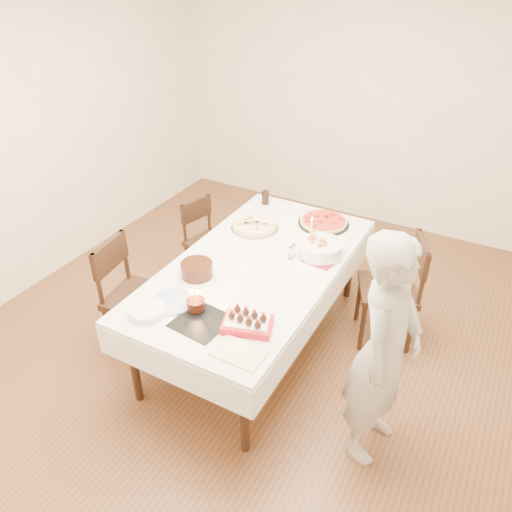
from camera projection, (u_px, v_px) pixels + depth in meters
The scene contains 22 objects.
floor at pixel (258, 340), 4.11m from camera, with size 5.00×5.00×0.00m, color #57311E.
wall_back at pixel (373, 101), 5.22m from camera, with size 4.50×0.04×2.70m, color #F5E8CE.
wall_left at pixel (29, 137), 4.29m from camera, with size 0.04×5.00×2.70m, color #F5E8CE.
dining_table at pixel (256, 304), 3.91m from camera, with size 1.14×2.14×0.75m, color white.
chair_right_savory at pixel (388, 290), 3.91m from camera, with size 0.48×0.48×0.93m, color black, non-canonical shape.
chair_left_savory at pixel (210, 243), 4.63m from camera, with size 0.41×0.41×0.80m, color black, non-canonical shape.
chair_left_dessert at pixel (139, 298), 3.82m from camera, with size 0.48×0.48×0.94m, color black, non-canonical shape.
person at pixel (384, 352), 2.87m from camera, with size 0.57×0.38×1.57m, color #B7B2AC.
pizza_white at pixel (255, 227), 4.14m from camera, with size 0.40×0.40×0.04m, color beige.
pizza_pepperoni at pixel (324, 222), 4.21m from camera, with size 0.43×0.43×0.04m, color red.
red_placemat at pixel (322, 260), 3.76m from camera, with size 0.23×0.23×0.01m, color #B21E1E.
pasta_bowl at pixel (321, 249), 3.78m from camera, with size 0.32×0.32×0.10m, color white.
taper_candle at pixel (311, 234), 3.80m from camera, with size 0.06×0.06×0.29m, color white.
shaker_pair at pixel (291, 253), 3.74m from camera, with size 0.09×0.09×0.10m, color white, non-canonical shape.
cola_glass at pixel (265, 197), 4.51m from camera, with size 0.07×0.07×0.13m, color black.
layer_cake at pixel (197, 270), 3.54m from camera, with size 0.29×0.29×0.12m, color black.
cake_board at pixel (202, 322), 3.15m from camera, with size 0.32×0.32×0.01m, color black.
birthday_cake at pixel (195, 300), 3.21m from camera, with size 0.12×0.12×0.13m, color #3D1A10.
strawberry_box at pixel (247, 323), 3.09m from camera, with size 0.31×0.20×0.08m, color red, non-canonical shape.
box_lid at pixel (239, 353), 2.91m from camera, with size 0.30×0.20×0.02m, color beige.
plate_stack at pixel (147, 311), 3.20m from camera, with size 0.23×0.23×0.05m, color white.
china_plate at pixel (172, 302), 3.32m from camera, with size 0.29×0.29×0.01m, color white.
Camera 1 is at (1.48, -2.70, 2.80)m, focal length 35.00 mm.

